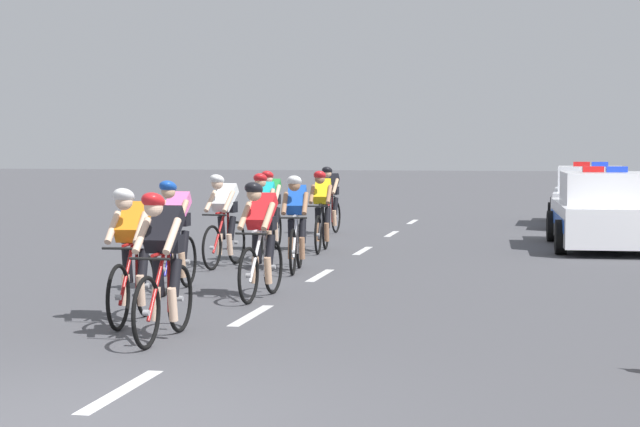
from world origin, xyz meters
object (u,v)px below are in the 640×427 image
at_px(cyclist_sixth, 264,216).
at_px(cyclist_ninth, 271,210).
at_px(cyclist_second, 132,254).
at_px(police_car_nearest, 604,213).
at_px(cyclist_third, 261,239).
at_px(cyclist_fifth, 296,222).
at_px(police_car_second, 590,198).
at_px(cyclist_lead, 163,264).
at_px(cyclist_eighth, 322,210).
at_px(cyclist_tenth, 330,200).
at_px(cyclist_fourth, 175,235).
at_px(cyclist_seventh, 224,219).

bearing_deg(cyclist_sixth, cyclist_ninth, 100.58).
height_order(cyclist_second, police_car_nearest, police_car_nearest).
xyz_separation_m(cyclist_second, cyclist_third, (0.91, 2.18, 0.00)).
height_order(cyclist_third, cyclist_fifth, same).
bearing_deg(cyclist_third, police_car_second, 71.60).
bearing_deg(police_car_second, cyclist_lead, -105.88).
distance_m(cyclist_eighth, cyclist_tenth, 4.01).
distance_m(cyclist_second, cyclist_eighth, 8.46).
height_order(cyclist_sixth, cyclist_ninth, same).
height_order(cyclist_sixth, cyclist_tenth, same).
bearing_deg(police_car_nearest, cyclist_fifth, -134.50).
bearing_deg(cyclist_tenth, police_car_nearest, -20.00).
bearing_deg(cyclist_tenth, police_car_second, 34.49).
bearing_deg(police_car_nearest, cyclist_fourth, -128.14).
bearing_deg(cyclist_second, cyclist_tenth, 90.84).
height_order(cyclist_second, cyclist_fourth, same).
relative_size(cyclist_fifth, police_car_second, 0.39).
relative_size(cyclist_third, police_car_nearest, 0.38).
height_order(cyclist_seventh, cyclist_tenth, same).
bearing_deg(cyclist_lead, cyclist_eighth, 91.66).
relative_size(police_car_nearest, police_car_second, 1.01).
bearing_deg(cyclist_second, cyclist_fifth, 82.60).
relative_size(cyclist_eighth, police_car_second, 0.39).
xyz_separation_m(cyclist_lead, police_car_nearest, (4.94, 11.23, -0.11)).
xyz_separation_m(cyclist_lead, cyclist_second, (-0.71, 0.95, 0.00)).
bearing_deg(cyclist_fourth, cyclist_second, -81.22).
xyz_separation_m(cyclist_sixth, cyclist_eighth, (0.61, 1.95, 0.00)).
distance_m(cyclist_ninth, police_car_nearest, 6.47).
height_order(cyclist_tenth, police_car_nearest, police_car_nearest).
bearing_deg(police_car_nearest, police_car_second, 90.01).
distance_m(cyclist_sixth, cyclist_eighth, 2.04).
height_order(cyclist_fourth, police_car_nearest, police_car_nearest).
bearing_deg(cyclist_second, police_car_nearest, 61.23).
xyz_separation_m(cyclist_lead, cyclist_eighth, (-0.27, 9.40, 0.00)).
distance_m(cyclist_fourth, police_car_second, 15.09).
bearing_deg(cyclist_seventh, cyclist_tenth, 86.20).
relative_size(cyclist_second, cyclist_third, 1.00).
relative_size(cyclist_sixth, cyclist_ninth, 1.00).
relative_size(cyclist_lead, cyclist_fifth, 1.00).
height_order(cyclist_lead, cyclist_fourth, same).
bearing_deg(cyclist_fourth, cyclist_third, -17.42).
xyz_separation_m(cyclist_sixth, police_car_second, (5.82, 9.91, -0.11)).
xyz_separation_m(cyclist_third, cyclist_seventh, (-1.54, 3.47, 0.00)).
bearing_deg(cyclist_sixth, police_car_second, 59.55).
bearing_deg(cyclist_lead, cyclist_tenth, 93.81).
distance_m(cyclist_seventh, cyclist_eighth, 3.00).
distance_m(cyclist_fifth, police_car_nearest, 7.09).
relative_size(cyclist_fifth, cyclist_eighth, 1.00).
height_order(cyclist_fifth, cyclist_tenth, same).
bearing_deg(police_car_second, cyclist_fourth, -113.62).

